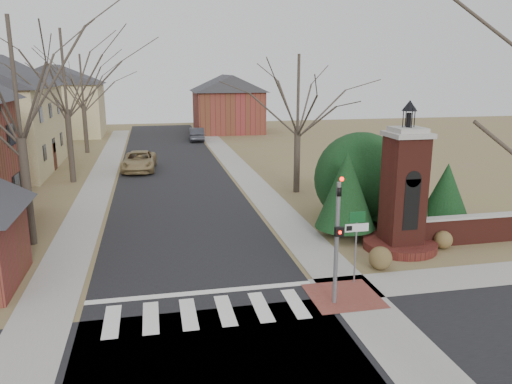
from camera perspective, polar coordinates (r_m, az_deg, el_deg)
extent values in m
plane|color=olive|center=(16.09, -5.28, -14.84)|extent=(120.00, 120.00, 0.00)
cube|color=black|center=(36.88, -9.32, 1.65)|extent=(8.00, 70.00, 0.01)
cube|color=black|center=(13.55, -3.67, -20.85)|extent=(120.00, 8.00, 0.01)
cube|color=silver|center=(16.78, -5.61, -13.51)|extent=(8.00, 2.20, 0.02)
cube|color=silver|center=(18.12, -6.15, -11.36)|extent=(8.00, 0.35, 0.02)
cube|color=gray|center=(37.45, -1.35, 2.03)|extent=(2.00, 60.00, 0.02)
cube|color=gray|center=(37.03, -17.38, 1.25)|extent=(2.00, 60.00, 0.02)
cube|color=brown|center=(18.03, 9.98, -11.63)|extent=(2.40, 2.40, 0.02)
cylinder|color=slate|center=(16.71, 9.19, -5.93)|extent=(0.14, 0.14, 4.20)
imported|color=black|center=(16.16, 9.45, 0.59)|extent=(0.15, 0.18, 0.90)
sphere|color=#FF0C05|center=(15.90, 9.78, 1.46)|extent=(0.14, 0.14, 0.14)
cube|color=black|center=(16.39, 9.48, -4.49)|extent=(0.28, 0.16, 0.30)
sphere|color=#FF0C05|center=(16.31, 9.59, -4.59)|extent=(0.11, 0.11, 0.11)
cylinder|color=slate|center=(18.67, 11.30, -6.48)|extent=(0.06, 0.06, 2.60)
cube|color=silver|center=(18.38, 11.45, -4.02)|extent=(0.90, 0.03, 0.30)
cube|color=black|center=(18.25, 10.60, -4.11)|extent=(0.22, 0.02, 0.18)
cube|color=#0F471E|center=(18.26, 11.51, -2.82)|extent=(0.60, 0.03, 0.40)
cylinder|color=#562119|center=(23.01, 16.09, -5.79)|extent=(3.20, 3.20, 0.36)
cube|color=#562119|center=(22.35, 16.49, -0.18)|extent=(1.50, 1.50, 5.00)
cube|color=black|center=(21.82, 17.32, -1.39)|extent=(0.70, 0.10, 2.20)
cube|color=gray|center=(21.90, 16.95, 6.31)|extent=(1.70, 1.70, 0.20)
cube|color=gray|center=(21.87, 16.98, 6.83)|extent=(1.30, 1.30, 0.20)
cylinder|color=black|center=(21.83, 17.06, 7.87)|extent=(0.20, 0.20, 0.60)
cone|color=black|center=(21.78, 17.17, 9.43)|extent=(0.64, 0.64, 0.45)
cube|color=#562119|center=(25.26, 25.24, -3.84)|extent=(7.50, 0.40, 1.20)
cube|color=gray|center=(25.08, 25.40, -2.42)|extent=(7.50, 0.50, 0.10)
cube|color=beige|center=(63.09, -21.72, 8.66)|extent=(10.00, 8.00, 6.00)
cube|color=beige|center=(61.88, -24.90, 11.99)|extent=(0.75, 0.75, 3.08)
cube|color=maroon|center=(62.97, -3.24, 9.14)|extent=(8.00, 8.00, 5.00)
cube|color=maroon|center=(60.89, -5.18, 12.15)|extent=(0.75, 0.75, 2.80)
cylinder|color=#473D33|center=(23.95, 10.06, -4.48)|extent=(0.20, 0.20, 0.50)
cone|color=black|center=(23.40, 10.27, 0.29)|extent=(2.80, 2.80, 3.60)
cylinder|color=#473D33|center=(26.34, 15.77, -3.10)|extent=(0.20, 0.20, 0.50)
cone|color=black|center=(25.78, 16.12, 1.90)|extent=(3.40, 3.40, 4.20)
cylinder|color=#473D33|center=(26.51, 20.61, -3.38)|extent=(0.20, 0.20, 0.50)
cone|color=black|center=(26.09, 20.92, 0.09)|extent=(2.40, 2.40, 2.80)
sphere|color=black|center=(26.31, 11.88, 1.95)|extent=(4.80, 4.80, 4.80)
cylinder|color=#473D33|center=(24.27, -24.69, -0.01)|extent=(0.40, 0.40, 4.83)
cylinder|color=#473D33|center=(36.82, -20.46, 4.92)|extent=(0.40, 0.40, 5.04)
cylinder|color=#473D33|center=(49.70, -18.91, 6.80)|extent=(0.40, 0.40, 4.41)
cylinder|color=#473D33|center=(31.85, 4.70, 3.70)|extent=(0.40, 0.40, 4.20)
imported|color=#978052|center=(39.85, -13.21, 3.46)|extent=(2.80, 5.47, 1.48)
imported|color=#34353C|center=(55.58, -6.81, 6.59)|extent=(1.72, 4.46, 1.45)
sphere|color=brown|center=(20.42, 14.02, -7.35)|extent=(0.93, 0.93, 0.93)
sphere|color=brown|center=(23.52, 20.60, -5.14)|extent=(0.81, 0.81, 0.81)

